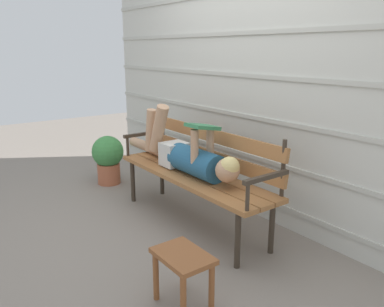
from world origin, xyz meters
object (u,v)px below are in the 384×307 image
(reclining_person, at_px, (186,155))
(footstool, at_px, (183,266))
(park_bench, at_px, (198,167))
(potted_plant, at_px, (108,157))

(reclining_person, xyz_separation_m, footstool, (0.97, -0.72, -0.35))
(park_bench, distance_m, reclining_person, 0.15)
(reclining_person, height_order, footstool, reclining_person)
(park_bench, relative_size, reclining_person, 1.02)
(reclining_person, distance_m, potted_plant, 1.39)
(footstool, bearing_deg, potted_plant, 165.88)
(park_bench, height_order, potted_plant, park_bench)
(reclining_person, bearing_deg, footstool, -36.62)
(park_bench, xyz_separation_m, reclining_person, (-0.08, -0.07, 0.11))
(reclining_person, distance_m, footstool, 1.26)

